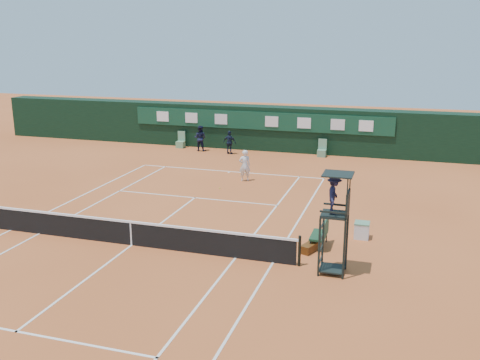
% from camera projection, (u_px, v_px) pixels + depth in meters
% --- Properties ---
extents(ground, '(90.00, 90.00, 0.00)m').
position_uv_depth(ground, '(132.00, 245.00, 20.15)').
color(ground, '#C7612F').
rests_on(ground, ground).
extents(court_lines, '(11.05, 23.85, 0.01)m').
position_uv_depth(court_lines, '(132.00, 245.00, 20.15)').
color(court_lines, white).
rests_on(court_lines, ground).
extents(tennis_net, '(12.90, 0.10, 1.10)m').
position_uv_depth(tennis_net, '(131.00, 233.00, 20.02)').
color(tennis_net, black).
rests_on(tennis_net, ground).
extents(back_wall, '(40.00, 1.65, 3.00)m').
position_uv_depth(back_wall, '(261.00, 128.00, 37.06)').
color(back_wall, black).
rests_on(back_wall, ground).
extents(linesman_chair_left, '(0.55, 0.50, 1.15)m').
position_uv_depth(linesman_chair_left, '(181.00, 143.00, 37.77)').
color(linesman_chair_left, '#629667').
rests_on(linesman_chair_left, ground).
extents(linesman_chair_right, '(0.55, 0.50, 1.15)m').
position_uv_depth(linesman_chair_right, '(322.00, 152.00, 34.93)').
color(linesman_chair_right, '#5A8966').
rests_on(linesman_chair_right, ground).
extents(umpire_chair, '(0.96, 0.95, 3.42)m').
position_uv_depth(umpire_chair, '(335.00, 202.00, 17.18)').
color(umpire_chair, black).
rests_on(umpire_chair, ground).
extents(player_bench, '(0.56, 1.20, 1.10)m').
position_uv_depth(player_bench, '(322.00, 232.00, 19.84)').
color(player_bench, '#173A22').
rests_on(player_bench, ground).
extents(tennis_bag, '(0.63, 0.89, 0.31)m').
position_uv_depth(tennis_bag, '(310.00, 248.00, 19.52)').
color(tennis_bag, black).
rests_on(tennis_bag, ground).
extents(cooler, '(0.57, 0.57, 0.65)m').
position_uv_depth(cooler, '(362.00, 230.00, 20.79)').
color(cooler, silver).
rests_on(cooler, ground).
extents(tennis_ball, '(0.07, 0.07, 0.07)m').
position_uv_depth(tennis_ball, '(220.00, 188.00, 27.61)').
color(tennis_ball, '#B6C82E').
rests_on(tennis_ball, ground).
extents(player, '(0.75, 0.65, 1.72)m').
position_uv_depth(player, '(245.00, 165.00, 28.93)').
color(player, silver).
rests_on(player, ground).
extents(ball_kid_left, '(0.86, 0.67, 1.75)m').
position_uv_depth(ball_kid_left, '(200.00, 138.00, 36.57)').
color(ball_kid_left, black).
rests_on(ball_kid_left, ground).
extents(ball_kid_right, '(0.95, 0.49, 1.56)m').
position_uv_depth(ball_kid_right, '(230.00, 143.00, 35.61)').
color(ball_kid_right, black).
rests_on(ball_kid_right, ground).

